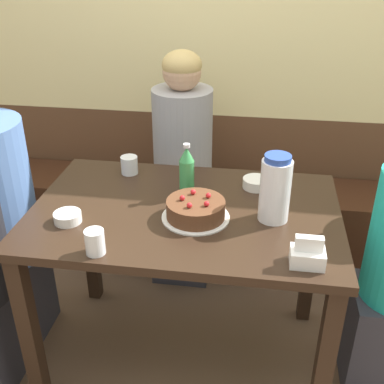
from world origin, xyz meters
TOP-DOWN VIEW (x-y plane):
  - ground_plane at (0.00, 0.00)m, footprint 12.00×12.00m
  - back_wall at (0.00, 1.05)m, footprint 4.80×0.04m
  - bench_seat at (0.00, 0.83)m, footprint 2.75×0.38m
  - dining_table at (0.00, 0.00)m, footprint 1.19×0.78m
  - birthday_cake at (0.05, -0.06)m, footprint 0.26×0.26m
  - water_pitcher at (0.33, -0.02)m, footprint 0.11×0.11m
  - soju_bottle at (-0.01, 0.12)m, footprint 0.06×0.06m
  - napkin_holder at (0.44, -0.29)m, footprint 0.11×0.08m
  - bowl_soup_white at (-0.41, -0.16)m, footprint 0.10×0.10m
  - bowl_rice_small at (0.26, 0.22)m, footprint 0.11×0.11m
  - glass_water_tall at (-0.29, 0.28)m, footprint 0.07×0.07m
  - glass_tumbler_short at (-0.25, -0.33)m, footprint 0.07×0.07m
  - person_dark_striped at (-0.12, 0.65)m, footprint 0.30×0.34m

SIDE VIEW (x-z plane):
  - ground_plane at x=0.00m, z-range 0.00..0.00m
  - bench_seat at x=0.00m, z-range 0.00..0.46m
  - person_dark_striped at x=-0.12m, z-range -0.04..1.20m
  - dining_table at x=0.00m, z-range 0.27..1.05m
  - bowl_soup_white at x=-0.41m, z-range 0.77..0.81m
  - bowl_rice_small at x=0.26m, z-range 0.77..0.82m
  - birthday_cake at x=0.05m, z-range 0.76..0.86m
  - napkin_holder at x=0.44m, z-range 0.76..0.87m
  - glass_water_tall at x=-0.29m, z-range 0.77..0.85m
  - glass_tumbler_short at x=-0.25m, z-range 0.77..0.86m
  - soju_bottle at x=-0.01m, z-range 0.77..0.99m
  - water_pitcher at x=0.33m, z-range 0.77..1.03m
  - back_wall at x=0.00m, z-range 0.00..2.50m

